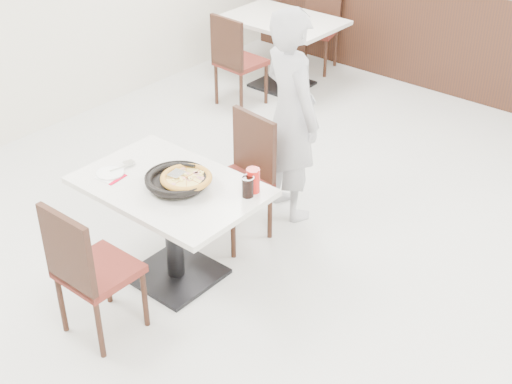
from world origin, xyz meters
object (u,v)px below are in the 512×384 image
Objects in this scene: side_plate at (110,173)px; cola_glass at (248,187)px; red_cup at (253,180)px; bg_table_left at (283,53)px; pizza_pan at (177,182)px; pizza at (186,180)px; bg_chair_left_far at (317,29)px; bg_chair_left_near at (241,60)px; chair_near at (98,268)px; main_table at (173,232)px; chair_far at (235,182)px; diner_person at (291,115)px.

cola_glass reaches higher than side_plate.
bg_table_left is (-1.95, 2.81, -0.45)m from red_cup.
pizza is at bearing 34.28° from pizza_pan.
cola_glass reaches higher than bg_table_left.
bg_chair_left_far is at bearing 112.92° from pizza_pan.
bg_chair_left_near reaches higher than pizza.
chair_near is at bearing -49.28° from side_plate.
bg_chair_left_near is at bearing 121.90° from main_table.
side_plate is 0.19× the size of bg_chair_left_far.
main_table is 4.24× the size of pizza.
bg_chair_left_near reaches higher than main_table.
main_table is at bearing -156.45° from cola_glass.
chair_far is (0.00, 0.62, 0.10)m from main_table.
side_plate is 1.41× the size of cola_glass.
chair_near is 1.00× the size of bg_chair_left_near.
pizza_pan is 0.49m from side_plate.
chair_near is 0.79× the size of bg_table_left.
diner_person is (0.07, 1.18, 0.45)m from main_table.
red_cup is (0.34, 0.24, 0.02)m from pizza.
bg_chair_left_near reaches higher than side_plate.
diner_person reaches higher than bg_chair_left_far.
bg_chair_left_far reaches higher than main_table.
bg_chair_left_near is (-2.00, 2.24, -0.34)m from cola_glass.
chair_far is 5.20× the size of side_plate.
chair_near is 5.20× the size of side_plate.
side_plate is (-0.39, -0.79, 0.28)m from chair_far.
main_table is at bearing 97.20° from chair_far.
chair_near is at bearing -67.90° from bg_table_left.
chair_near is 3.47m from bg_chair_left_near.
side_plate is 0.95m from cola_glass.
chair_far reaches higher than side_plate.
cola_glass is at bearing -79.81° from red_cup.
chair_far is 0.71m from pizza_pan.
bg_chair_left_near is (-1.60, 2.45, -0.32)m from pizza_pan.
main_table is 3.99m from bg_chair_left_far.
bg_table_left is at bearing -29.73° from diner_person.
cola_glass reaches higher than main_table.
main_table is at bearing 92.30° from chair_near.
bg_chair_left_far reaches higher than pizza_pan.
pizza is at bearing 21.00° from side_plate.
pizza_pan is 0.40× the size of bg_chair_left_near.
side_plate is (-0.39, -0.17, 0.38)m from main_table.
pizza_pan is at bearing 19.37° from side_plate.
pizza is 0.55m from side_plate.
chair_near is at bearing -97.76° from pizza.
chair_far is 1.00× the size of bg_chair_left_far.
bg_chair_left_near reaches higher than bg_table_left.
bg_chair_left_far is at bearing 92.66° from bg_chair_left_near.
red_cup reaches higher than bg_table_left.
red_cup reaches higher than cola_glass.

